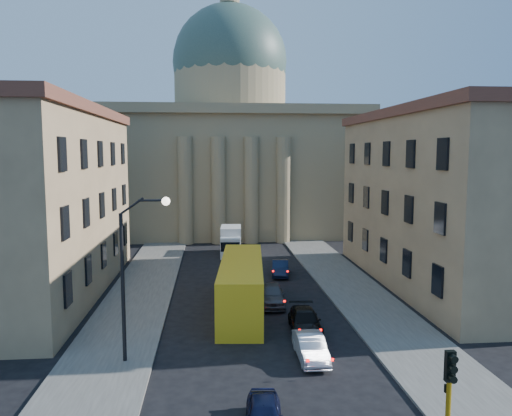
{
  "coord_description": "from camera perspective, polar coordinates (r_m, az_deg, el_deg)",
  "views": [
    {
      "loc": [
        -2.86,
        -17.84,
        11.08
      ],
      "look_at": [
        0.41,
        18.53,
        7.03
      ],
      "focal_mm": 35.0,
      "sensor_mm": 36.0,
      "label": 1
    }
  ],
  "objects": [
    {
      "name": "car_left_near",
      "position": [
        21.64,
        0.9,
        -22.57
      ],
      "size": [
        1.76,
        3.76,
        1.25
      ],
      "primitive_type": "imported",
      "rotation": [
        0.0,
        0.0,
        -0.08
      ],
      "color": "black",
      "rests_on": "ground"
    },
    {
      "name": "city_bus",
      "position": [
        35.5,
        -1.66,
        -8.65
      ],
      "size": [
        3.9,
        12.77,
        3.55
      ],
      "rotation": [
        0.0,
        0.0,
        -0.08
      ],
      "color": "yellow",
      "rests_on": "ground"
    },
    {
      "name": "box_truck",
      "position": [
        54.65,
        -2.9,
        -3.87
      ],
      "size": [
        2.45,
        5.55,
        2.98
      ],
      "rotation": [
        0.0,
        0.0,
        -0.06
      ],
      "color": "silver",
      "rests_on": "ground"
    },
    {
      "name": "building_right",
      "position": [
        44.66,
        21.29,
        1.2
      ],
      "size": [
        11.6,
        26.6,
        14.7
      ],
      "color": "tan",
      "rests_on": "ground"
    },
    {
      "name": "car_right_far",
      "position": [
        36.96,
        1.79,
        -9.85
      ],
      "size": [
        2.14,
        4.7,
        1.56
      ],
      "primitive_type": "imported",
      "rotation": [
        0.0,
        0.0,
        -0.06
      ],
      "color": "#4E4D52",
      "rests_on": "ground"
    },
    {
      "name": "building_left",
      "position": [
        42.43,
        -24.59,
        0.81
      ],
      "size": [
        11.6,
        26.6,
        14.7
      ],
      "color": "tan",
      "rests_on": "ground"
    },
    {
      "name": "church",
      "position": [
        73.37,
        -2.92,
        6.94
      ],
      "size": [
        68.02,
        28.76,
        36.6
      ],
      "color": "#92805A",
      "rests_on": "ground"
    },
    {
      "name": "sidewalk_left",
      "position": [
        37.91,
        -13.71,
        -10.73
      ],
      "size": [
        5.0,
        60.0,
        0.15
      ],
      "primitive_type": "cube",
      "color": "#4F4E48",
      "rests_on": "ground"
    },
    {
      "name": "car_right_mid",
      "position": [
        31.92,
        5.62,
        -12.75
      ],
      "size": [
        2.15,
        4.7,
        1.33
      ],
      "primitive_type": "imported",
      "rotation": [
        0.0,
        0.0,
        -0.06
      ],
      "color": "black",
      "rests_on": "ground"
    },
    {
      "name": "car_left_mid",
      "position": [
        32.48,
        -2.26,
        -12.47
      ],
      "size": [
        2.06,
        4.45,
        1.24
      ],
      "primitive_type": "imported",
      "rotation": [
        0.0,
        0.0,
        0.0
      ],
      "color": "silver",
      "rests_on": "ground"
    },
    {
      "name": "car_right_near",
      "position": [
        28.0,
        6.24,
        -15.54
      ],
      "size": [
        1.43,
        4.06,
        1.34
      ],
      "primitive_type": "imported",
      "rotation": [
        0.0,
        0.0,
        0.0
      ],
      "color": "#B5B7BD",
      "rests_on": "ground"
    },
    {
      "name": "sidewalk_right",
      "position": [
        39.17,
        12.13,
        -10.13
      ],
      "size": [
        5.0,
        60.0,
        0.15
      ],
      "primitive_type": "cube",
      "color": "#4F4E48",
      "rests_on": "ground"
    },
    {
      "name": "street_lamp",
      "position": [
        26.79,
        -13.92,
        -6.35
      ],
      "size": [
        2.62,
        0.44,
        8.83
      ],
      "color": "black",
      "rests_on": "ground"
    },
    {
      "name": "traffic_light",
      "position": [
        19.74,
        21.15,
        -19.61
      ],
      "size": [
        0.34,
        0.29,
        4.3
      ],
      "color": "gold",
      "rests_on": "ground"
    },
    {
      "name": "car_right_distant",
      "position": [
        45.55,
        2.8,
        -6.88
      ],
      "size": [
        2.0,
        4.29,
        1.36
      ],
      "primitive_type": "imported",
      "rotation": [
        0.0,
        0.0,
        -0.14
      ],
      "color": "#0E1832",
      "rests_on": "ground"
    }
  ]
}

